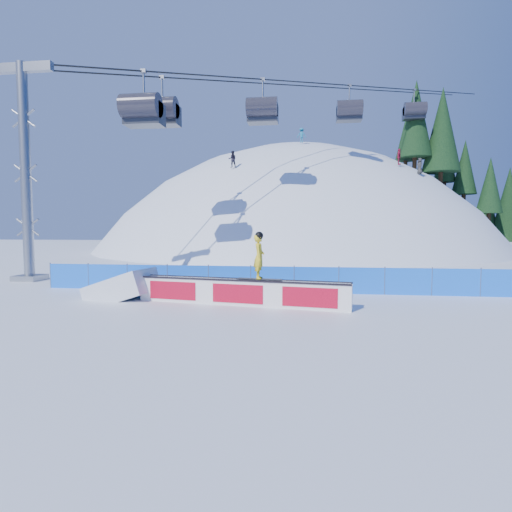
# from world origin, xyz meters

# --- Properties ---
(ground) EXTENTS (160.00, 160.00, 0.00)m
(ground) POSITION_xyz_m (0.00, 0.00, 0.00)
(ground) COLOR white
(ground) RESTS_ON ground
(snow_hill) EXTENTS (64.00, 64.00, 64.00)m
(snow_hill) POSITION_xyz_m (0.00, 42.00, -18.00)
(snow_hill) COLOR white
(snow_hill) RESTS_ON ground
(treeline) EXTENTS (20.27, 11.63, 18.87)m
(treeline) POSITION_xyz_m (22.31, 42.57, 9.91)
(treeline) COLOR black
(treeline) RESTS_ON ground
(safety_fence) EXTENTS (22.05, 0.05, 1.30)m
(safety_fence) POSITION_xyz_m (0.00, 4.50, 0.60)
(safety_fence) COLOR blue
(safety_fence) RESTS_ON ground
(chairlift) EXTENTS (40.80, 41.70, 22.00)m
(chairlift) POSITION_xyz_m (4.74, 27.49, 16.89)
(chairlift) COLOR gray
(chairlift) RESTS_ON ground
(rail_box) EXTENTS (8.41, 1.96, 1.01)m
(rail_box) POSITION_xyz_m (-0.98, 1.36, 0.50)
(rail_box) COLOR white
(rail_box) RESTS_ON ground
(snow_ramp) EXTENTS (3.11, 2.23, 1.78)m
(snow_ramp) POSITION_xyz_m (-6.18, 2.22, 0.00)
(snow_ramp) COLOR white
(snow_ramp) RESTS_ON ground
(snowboarder) EXTENTS (1.76, 0.62, 1.81)m
(snowboarder) POSITION_xyz_m (-0.22, 1.24, 1.90)
(snowboarder) COLOR black
(snowboarder) RESTS_ON rail_box
(distant_skiers) EXTENTS (19.60, 8.28, 5.94)m
(distant_skiers) POSITION_xyz_m (3.76, 29.87, 11.05)
(distant_skiers) COLOR black
(distant_skiers) RESTS_ON ground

